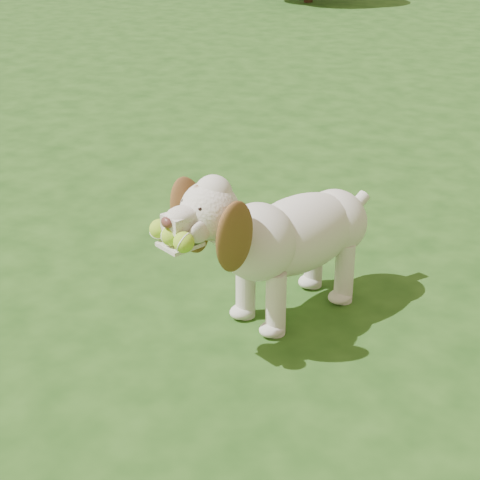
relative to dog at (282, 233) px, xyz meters
The scene contains 2 objects.
ground 0.69m from the dog, 52.53° to the right, with size 80.00×80.00×0.00m, color #1B4012.
dog is the anchor object (origin of this frame).
Camera 1 is at (0.94, -2.10, 1.72)m, focal length 60.00 mm.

